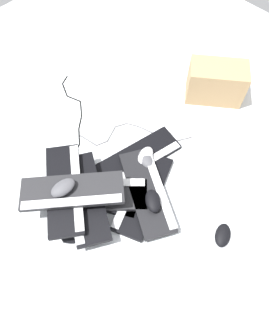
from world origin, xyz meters
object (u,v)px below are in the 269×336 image
at_px(keyboard_2, 93,192).
at_px(keyboard_4, 85,197).
at_px(keyboard_6, 148,191).
at_px(keyboard_7, 72,192).
at_px(mouse_4, 63,188).
at_px(mouse_5, 146,156).
at_px(mouse_0, 146,160).
at_px(mouse_1, 74,235).
at_px(keyboard_1, 138,158).
at_px(cardboard_box, 216,82).
at_px(keyboard_5, 65,189).
at_px(keyboard_3, 99,194).
at_px(keyboard_0, 143,193).
at_px(mouse_3, 153,201).
at_px(mouse_2, 223,235).

relative_size(keyboard_2, keyboard_4, 1.00).
xyz_separation_m(keyboard_6, keyboard_7, (-0.20, -0.26, 0.09)).
bearing_deg(mouse_4, keyboard_2, -13.10).
bearing_deg(mouse_5, mouse_4, -31.02).
height_order(mouse_0, mouse_1, mouse_0).
xyz_separation_m(keyboard_4, mouse_0, (0.05, 0.34, -0.02)).
relative_size(keyboard_6, mouse_4, 4.15).
bearing_deg(keyboard_6, keyboard_1, 147.15).
bearing_deg(cardboard_box, keyboard_5, -94.86).
bearing_deg(keyboard_1, keyboard_3, -85.43).
bearing_deg(keyboard_2, keyboard_3, 7.99).
xyz_separation_m(keyboard_2, keyboard_6, (0.19, 0.17, 0.03)).
relative_size(keyboard_3, mouse_1, 3.81).
distance_m(keyboard_0, keyboard_5, 0.36).
height_order(keyboard_4, keyboard_5, keyboard_5).
bearing_deg(keyboard_1, keyboard_5, -101.85).
xyz_separation_m(keyboard_3, cardboard_box, (-0.02, 0.88, 0.06)).
relative_size(keyboard_5, cardboard_box, 1.46).
distance_m(keyboard_5, mouse_1, 0.21).
bearing_deg(keyboard_3, mouse_5, 87.32).
relative_size(mouse_1, mouse_3, 1.00).
relative_size(keyboard_4, mouse_2, 4.14).
bearing_deg(keyboard_1, mouse_3, -31.64).
relative_size(keyboard_2, mouse_4, 4.15).
relative_size(keyboard_0, cardboard_box, 1.53).
bearing_deg(keyboard_5, keyboard_2, 57.17).
bearing_deg(keyboard_5, keyboard_0, 47.96).
height_order(keyboard_1, keyboard_5, keyboard_5).
bearing_deg(mouse_1, mouse_4, 81.42).
relative_size(keyboard_2, keyboard_3, 1.09).
height_order(mouse_1, mouse_4, mouse_4).
xyz_separation_m(keyboard_5, mouse_3, (0.31, 0.24, -0.02)).
relative_size(mouse_0, mouse_1, 1.00).
bearing_deg(keyboard_6, mouse_0, 136.52).
relative_size(keyboard_0, keyboard_7, 1.07).
xyz_separation_m(keyboard_2, keyboard_5, (-0.06, -0.10, 0.09)).
bearing_deg(keyboard_7, cardboard_box, 87.95).
distance_m(mouse_0, mouse_1, 0.49).
bearing_deg(mouse_2, keyboard_6, 78.96).
bearing_deg(keyboard_0, mouse_5, 129.46).
height_order(mouse_0, mouse_3, mouse_3).
bearing_deg(mouse_4, mouse_2, -52.09).
bearing_deg(mouse_4, keyboard_1, -1.91).
relative_size(keyboard_7, mouse_1, 3.93).
relative_size(keyboard_1, keyboard_2, 1.01).
distance_m(mouse_2, mouse_3, 0.34).
relative_size(keyboard_1, keyboard_6, 1.01).
distance_m(keyboard_4, mouse_5, 0.36).
height_order(keyboard_5, mouse_1, keyboard_5).
relative_size(keyboard_1, keyboard_7, 1.07).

